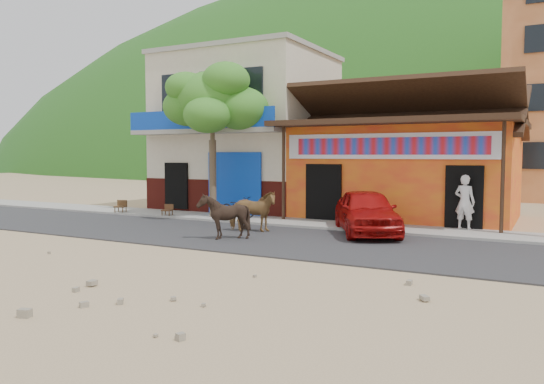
# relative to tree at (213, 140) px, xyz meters

# --- Properties ---
(ground) EXTENTS (120.00, 120.00, 0.00)m
(ground) POSITION_rel_tree_xyz_m (4.60, -5.80, -3.12)
(ground) COLOR #9E825B
(ground) RESTS_ON ground
(road) EXTENTS (60.00, 5.00, 0.04)m
(road) POSITION_rel_tree_xyz_m (4.60, -3.30, -3.10)
(road) COLOR #28282B
(road) RESTS_ON ground
(sidewalk) EXTENTS (60.00, 2.00, 0.12)m
(sidewalk) POSITION_rel_tree_xyz_m (4.60, 0.20, -3.06)
(sidewalk) COLOR gray
(sidewalk) RESTS_ON ground
(dance_club) EXTENTS (8.00, 6.00, 3.60)m
(dance_club) POSITION_rel_tree_xyz_m (6.60, 4.20, -1.32)
(dance_club) COLOR orange
(dance_club) RESTS_ON ground
(cafe_building) EXTENTS (7.00, 6.00, 7.00)m
(cafe_building) POSITION_rel_tree_xyz_m (-0.90, 4.20, 0.38)
(cafe_building) COLOR beige
(cafe_building) RESTS_ON ground
(hillside) EXTENTS (100.00, 40.00, 24.00)m
(hillside) POSITION_rel_tree_xyz_m (4.60, 64.20, 8.88)
(hillside) COLOR #194C14
(hillside) RESTS_ON ground
(tree) EXTENTS (3.00, 3.00, 6.00)m
(tree) POSITION_rel_tree_xyz_m (0.00, 0.00, 0.00)
(tree) COLOR #2D721E
(tree) RESTS_ON sidewalk
(cow_tan) EXTENTS (1.75, 1.22, 1.35)m
(cow_tan) POSITION_rel_tree_xyz_m (3.16, -2.37, -2.41)
(cow_tan) COLOR olive
(cow_tan) RESTS_ON road
(cow_dark) EXTENTS (1.29, 1.16, 1.38)m
(cow_dark) POSITION_rel_tree_xyz_m (3.18, -4.07, -2.39)
(cow_dark) COLOR black
(cow_dark) RESTS_ON road
(red_car) EXTENTS (3.46, 4.47, 1.42)m
(red_car) POSITION_rel_tree_xyz_m (6.57, -1.00, -2.37)
(red_car) COLOR #A10D0B
(red_car) RESTS_ON road
(scooter) EXTENTS (1.53, 0.55, 0.80)m
(scooter) POSITION_rel_tree_xyz_m (0.99, 0.24, -2.60)
(scooter) COLOR black
(scooter) RESTS_ON sidewalk
(pedestrian) EXTENTS (0.73, 0.56, 1.79)m
(pedestrian) POSITION_rel_tree_xyz_m (9.26, 0.90, -2.11)
(pedestrian) COLOR white
(pedestrian) RESTS_ON sidewalk
(cafe_chair_left) EXTENTS (0.56, 0.56, 0.93)m
(cafe_chair_left) POSITION_rel_tree_xyz_m (-4.40, -0.50, -2.53)
(cafe_chair_left) COLOR #452617
(cafe_chair_left) RESTS_ON sidewalk
(cafe_chair_right) EXTENTS (0.46, 0.46, 0.82)m
(cafe_chair_right) POSITION_rel_tree_xyz_m (-1.88, -0.50, -2.59)
(cafe_chair_right) COLOR #4C2F19
(cafe_chair_right) RESTS_ON sidewalk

